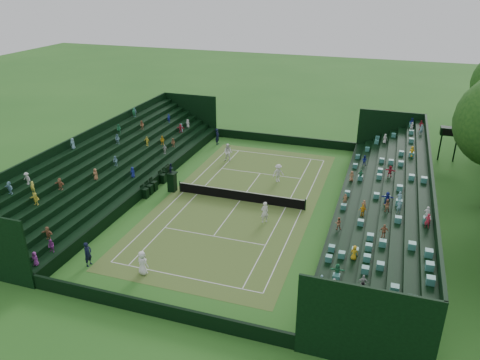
% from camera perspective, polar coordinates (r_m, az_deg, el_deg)
% --- Properties ---
extents(ground, '(160.00, 160.00, 0.00)m').
position_cam_1_polar(ground, '(41.17, -0.00, -2.54)').
color(ground, '#2A6620').
rests_on(ground, ground).
extents(court_surface, '(12.97, 26.77, 0.01)m').
position_cam_1_polar(court_surface, '(41.17, -0.00, -2.54)').
color(court_surface, '#3A7D29').
rests_on(court_surface, ground).
extents(perimeter_wall_north, '(17.17, 0.20, 1.00)m').
position_cam_1_polar(perimeter_wall_north, '(55.13, 5.25, 4.95)').
color(perimeter_wall_north, black).
rests_on(perimeter_wall_north, ground).
extents(perimeter_wall_south, '(17.17, 0.20, 1.00)m').
position_cam_1_polar(perimeter_wall_south, '(28.62, -10.48, -15.19)').
color(perimeter_wall_south, black).
rests_on(perimeter_wall_south, ground).
extents(perimeter_wall_east, '(0.20, 31.77, 1.00)m').
position_cam_1_polar(perimeter_wall_east, '(39.38, 11.82, -3.58)').
color(perimeter_wall_east, black).
rests_on(perimeter_wall_east, ground).
extents(perimeter_wall_west, '(0.20, 31.77, 1.00)m').
position_cam_1_polar(perimeter_wall_west, '(44.12, -10.51, -0.36)').
color(perimeter_wall_west, black).
rests_on(perimeter_wall_west, ground).
extents(north_grandstand, '(6.60, 32.00, 4.90)m').
position_cam_1_polar(north_grandstand, '(38.80, 18.06, -3.02)').
color(north_grandstand, black).
rests_on(north_grandstand, ground).
extents(south_grandstand, '(6.60, 32.00, 4.90)m').
position_cam_1_polar(south_grandstand, '(45.78, -15.22, 1.52)').
color(south_grandstand, black).
rests_on(south_grandstand, ground).
extents(tennis_net, '(11.67, 0.10, 1.06)m').
position_cam_1_polar(tennis_net, '(40.94, -0.00, -1.88)').
color(tennis_net, black).
rests_on(tennis_net, ground).
extents(scoreboard_tower, '(2.00, 1.00, 3.70)m').
position_cam_1_polar(scoreboard_tower, '(53.53, 24.26, 5.29)').
color(scoreboard_tower, black).
rests_on(scoreboard_tower, ground).
extents(umpire_chair, '(0.87, 0.87, 2.72)m').
position_cam_1_polar(umpire_chair, '(42.96, -8.32, 0.08)').
color(umpire_chair, black).
rests_on(umpire_chair, ground).
extents(courtside_chairs, '(0.58, 5.55, 1.26)m').
position_cam_1_polar(courtside_chairs, '(44.35, -9.96, -0.22)').
color(courtside_chairs, black).
rests_on(courtside_chairs, ground).
extents(player_near_west, '(0.95, 0.74, 1.72)m').
position_cam_1_polar(player_near_west, '(31.95, -11.80, -9.86)').
color(player_near_west, white).
rests_on(player_near_west, ground).
extents(player_near_east, '(0.78, 0.77, 1.82)m').
position_cam_1_polar(player_near_east, '(37.37, 3.01, -3.93)').
color(player_near_east, white).
rests_on(player_near_east, ground).
extents(player_far_west, '(0.99, 0.80, 1.93)m').
position_cam_1_polar(player_far_west, '(49.49, -1.45, 3.37)').
color(player_far_west, white).
rests_on(player_far_west, ground).
extents(player_far_east, '(1.32, 1.24, 1.79)m').
position_cam_1_polar(player_far_east, '(44.70, 4.68, 0.86)').
color(player_far_east, white).
rests_on(player_far_east, ground).
extents(line_judge_north, '(0.51, 0.73, 1.90)m').
position_cam_1_polar(line_judge_north, '(54.54, -2.77, 5.31)').
color(line_judge_north, black).
rests_on(line_judge_north, ground).
extents(line_judge_south, '(0.47, 0.68, 1.77)m').
position_cam_1_polar(line_judge_south, '(33.76, -18.05, -8.58)').
color(line_judge_south, black).
rests_on(line_judge_south, ground).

